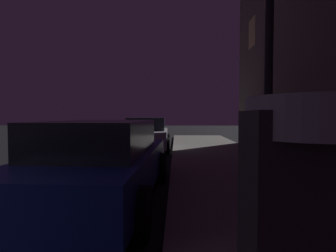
{
  "coord_description": "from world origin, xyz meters",
  "views": [
    {
      "loc": [
        4.14,
        -0.33,
        1.52
      ],
      "look_at": [
        4.04,
        2.93,
        1.39
      ],
      "focal_mm": 28.21,
      "sensor_mm": 36.0,
      "label": 1
    }
  ],
  "objects": [
    {
      "name": "car_blue",
      "position": [
        2.85,
        4.25,
        0.72
      ],
      "size": [
        2.11,
        4.62,
        1.43
      ],
      "color": "navy",
      "rests_on": "ground"
    },
    {
      "name": "car_silver",
      "position": [
        2.85,
        11.24,
        0.71
      ],
      "size": [
        2.1,
        4.27,
        1.43
      ],
      "color": "#B7B7BF",
      "rests_on": "ground"
    }
  ]
}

